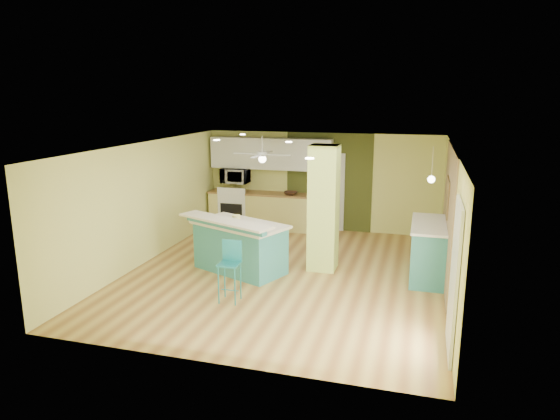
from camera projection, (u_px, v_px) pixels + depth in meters
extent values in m
cube|color=#986635|center=(285.00, 274.00, 9.82)|extent=(6.00, 7.00, 0.01)
cube|color=white|center=(285.00, 146.00, 9.25)|extent=(6.00, 7.00, 0.01)
cube|color=#E3E47A|center=(321.00, 182.00, 12.82)|extent=(6.00, 0.01, 2.50)
cube|color=#E3E47A|center=(211.00, 274.00, 6.25)|extent=(6.00, 0.01, 2.50)
cube|color=#E3E47A|center=(146.00, 203.00, 10.34)|extent=(0.01, 7.00, 2.50)
cube|color=#E3E47A|center=(450.00, 223.00, 8.73)|extent=(0.01, 7.00, 2.50)
cube|color=#806649|center=(448.00, 215.00, 9.29)|extent=(0.02, 3.40, 2.50)
cube|color=#41471C|center=(329.00, 182.00, 12.75)|extent=(2.20, 0.02, 2.50)
cube|color=silver|center=(328.00, 192.00, 12.78)|extent=(0.82, 0.05, 2.00)
cube|color=silver|center=(454.00, 279.00, 6.63)|extent=(0.04, 1.08, 2.10)
cube|color=#C8E469|center=(324.00, 208.00, 9.83)|extent=(0.55, 0.55, 2.50)
cube|color=#DED274|center=(270.00, 211.00, 13.06)|extent=(3.20, 0.60, 0.90)
cube|color=brown|center=(270.00, 194.00, 12.95)|extent=(3.25, 0.63, 0.04)
cube|color=white|center=(236.00, 209.00, 13.32)|extent=(0.76, 0.64, 0.90)
cube|color=black|center=(231.00, 213.00, 13.01)|extent=(0.59, 0.02, 0.50)
cube|color=white|center=(231.00, 191.00, 12.91)|extent=(0.76, 0.06, 0.18)
cube|color=white|center=(271.00, 154.00, 12.83)|extent=(3.20, 0.34, 0.80)
imported|color=white|center=(235.00, 176.00, 13.11)|extent=(0.70, 0.48, 0.39)
cylinder|color=silver|center=(262.00, 145.00, 11.46)|extent=(0.03, 0.03, 0.40)
cylinder|color=silver|center=(262.00, 154.00, 11.51)|extent=(0.24, 0.24, 0.10)
sphere|color=white|center=(262.00, 159.00, 11.54)|extent=(0.18, 0.18, 0.18)
cylinder|color=silver|center=(432.00, 163.00, 9.31)|extent=(0.01, 0.01, 0.62)
sphere|color=white|center=(431.00, 179.00, 9.38)|extent=(0.14, 0.14, 0.14)
cube|color=brown|center=(447.00, 197.00, 9.42)|extent=(0.03, 0.90, 0.70)
cube|color=teal|center=(240.00, 248.00, 9.88)|extent=(1.96, 1.48, 0.93)
cube|color=white|center=(240.00, 224.00, 9.77)|extent=(2.09, 1.62, 0.05)
cube|color=teal|center=(225.00, 224.00, 9.44)|extent=(1.88, 0.89, 0.13)
cube|color=white|center=(225.00, 221.00, 9.42)|extent=(2.12, 1.21, 0.04)
cylinder|color=teal|center=(218.00, 285.00, 8.33)|extent=(0.02, 0.02, 0.66)
cylinder|color=teal|center=(235.00, 287.00, 8.26)|extent=(0.02, 0.02, 0.66)
cylinder|color=teal|center=(225.00, 279.00, 8.61)|extent=(0.02, 0.02, 0.66)
cylinder|color=teal|center=(241.00, 281.00, 8.53)|extent=(0.02, 0.02, 0.66)
cube|color=teal|center=(229.00, 264.00, 8.36)|extent=(0.35, 0.35, 0.03)
cube|color=teal|center=(232.00, 250.00, 8.46)|extent=(0.35, 0.04, 0.36)
cube|color=teal|center=(429.00, 252.00, 9.52)|extent=(0.66, 1.60, 1.03)
cube|color=white|center=(431.00, 224.00, 9.40)|extent=(0.71, 1.67, 0.05)
imported|color=#3C2318|center=(291.00, 193.00, 12.70)|extent=(0.35, 0.35, 0.08)
cylinder|color=yellow|center=(236.00, 219.00, 9.81)|extent=(0.16, 0.16, 0.15)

